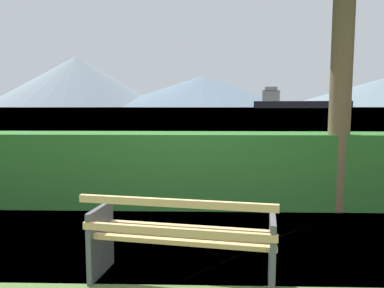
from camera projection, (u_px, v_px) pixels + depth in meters
The scene contains 6 objects.
ground_plane at pixel (183, 280), 3.44m from camera, with size 1400.00×1400.00×0.00m, color #4C6B33.
water_surface at pixel (202, 108), 311.50m from camera, with size 620.00×620.00×0.00m, color #7A99A8.
park_bench at pixel (181, 239), 3.33m from camera, with size 1.79×0.84×0.87m.
hedge_row at pixel (191, 169), 6.01m from camera, with size 11.82×0.83×1.21m, color #2D6B28.
cargo_ship_large at pixel (294, 102), 278.74m from camera, with size 72.18×29.27×16.32m.
distant_hills at pixel (225, 88), 555.03m from camera, with size 764.73×347.69×74.84m.
Camera 1 is at (0.18, -3.28, 1.65)m, focal length 33.82 mm.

